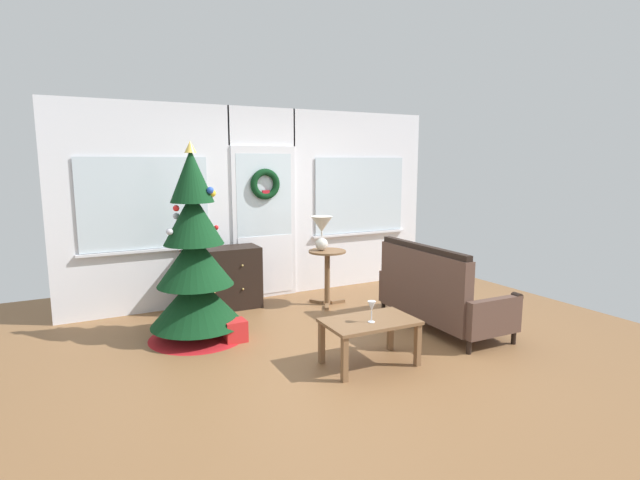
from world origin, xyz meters
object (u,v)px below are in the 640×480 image
coffee_table (370,327)px  side_table (327,267)px  christmas_tree (195,268)px  table_lamp (322,228)px  settee_sofa (436,295)px  gift_box (235,331)px  dresser_cabinet (224,278)px  wine_glass (372,307)px

coffee_table → side_table: bearing=72.4°
christmas_tree → table_lamp: christmas_tree is taller
settee_sofa → gift_box: settee_sofa is taller
dresser_cabinet → christmas_tree: bearing=-122.7°
christmas_tree → wine_glass: bearing=-51.7°
gift_box → settee_sofa: bearing=-17.6°
side_table → gift_box: (-1.48, -0.70, -0.40)m
settee_sofa → table_lamp: 1.68m
side_table → table_lamp: 0.50m
christmas_tree → settee_sofa: (2.42, -0.96, -0.38)m
christmas_tree → dresser_cabinet: christmas_tree is taller
christmas_tree → settee_sofa: christmas_tree is taller
wine_glass → gift_box: (-0.87, 1.21, -0.45)m
dresser_cabinet → wine_glass: size_ratio=4.69×
settee_sofa → gift_box: 2.22m
table_lamp → gift_box: table_lamp is taller
dresser_cabinet → side_table: (1.22, -0.49, 0.12)m
wine_glass → gift_box: wine_glass is taller
table_lamp → gift_box: size_ratio=1.96×
table_lamp → coffee_table: (-0.53, -1.89, -0.64)m
christmas_tree → table_lamp: bearing=14.3°
settee_sofa → side_table: 1.50m
coffee_table → gift_box: size_ratio=3.83×
settee_sofa → christmas_tree: bearing=158.3°
gift_box → dresser_cabinet: bearing=77.6°
side_table → wine_glass: (-0.61, -1.91, 0.06)m
dresser_cabinet → side_table: 1.32m
dresser_cabinet → wine_glass: (0.61, -2.40, 0.18)m
side_table → coffee_table: 1.95m
side_table → table_lamp: table_lamp is taller
christmas_tree → table_lamp: (1.74, 0.44, 0.25)m
christmas_tree → wine_glass: christmas_tree is taller
christmas_tree → side_table: size_ratio=2.85×
side_table → table_lamp: (-0.06, 0.04, 0.49)m
table_lamp → dresser_cabinet: bearing=158.6°
christmas_tree → gift_box: christmas_tree is taller
coffee_table → christmas_tree: bearing=129.9°
table_lamp → gift_box: 1.83m
table_lamp → settee_sofa: bearing=-64.1°
dresser_cabinet → table_lamp: table_lamp is taller
christmas_tree → dresser_cabinet: size_ratio=2.25×
coffee_table → gift_box: (-0.90, 1.15, -0.25)m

